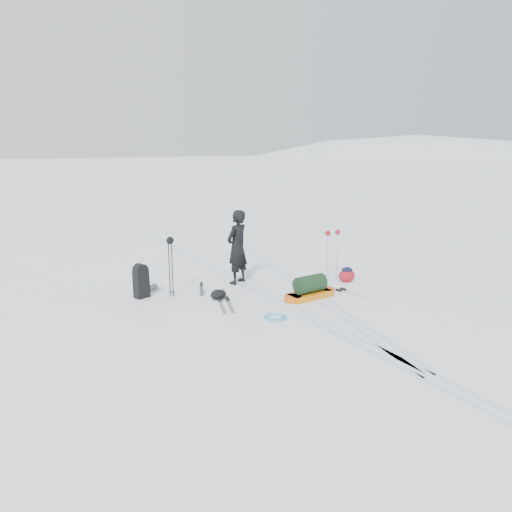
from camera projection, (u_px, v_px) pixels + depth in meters
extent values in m
plane|color=white|center=(266.00, 295.00, 12.02)|extent=(200.00, 200.00, 0.00)
ellipsoid|color=white|center=(398.00, 415.00, 146.26)|extent=(256.00, 192.00, 160.00)
cube|color=silver|center=(262.00, 296.00, 11.97)|extent=(1.40, 17.97, 0.01)
cube|color=silver|center=(271.00, 294.00, 12.07)|extent=(1.40, 17.97, 0.01)
cube|color=silver|center=(274.00, 270.00, 14.32)|extent=(2.09, 13.88, 0.01)
cube|color=silver|center=(281.00, 269.00, 14.42)|extent=(2.09, 13.88, 0.01)
imported|color=black|center=(237.00, 247.00, 12.83)|extent=(0.84, 0.75, 1.93)
cube|color=orange|center=(310.00, 295.00, 11.81)|extent=(1.18, 0.63, 0.14)
cylinder|color=red|center=(326.00, 291.00, 12.09)|extent=(0.47, 0.47, 0.14)
cylinder|color=#DB540C|center=(293.00, 299.00, 11.53)|extent=(0.47, 0.47, 0.14)
cylinder|color=black|center=(310.00, 284.00, 11.75)|extent=(0.80, 0.52, 0.41)
cube|color=black|center=(141.00, 284.00, 11.78)|extent=(0.39, 0.34, 0.65)
cylinder|color=black|center=(140.00, 270.00, 11.70)|extent=(0.38, 0.33, 0.32)
cube|color=black|center=(147.00, 286.00, 11.93)|extent=(0.13, 0.18, 0.28)
cylinder|color=slate|center=(149.00, 289.00, 12.32)|extent=(0.49, 0.42, 0.14)
cylinder|color=black|center=(169.00, 269.00, 11.83)|extent=(0.02, 0.02, 1.34)
cylinder|color=black|center=(172.00, 269.00, 11.79)|extent=(0.02, 0.02, 1.34)
torus|color=black|center=(170.00, 292.00, 11.96)|extent=(0.10, 0.10, 0.01)
torus|color=black|center=(173.00, 292.00, 11.92)|extent=(0.10, 0.10, 0.01)
sphere|color=black|center=(170.00, 240.00, 11.65)|extent=(0.18, 0.18, 0.18)
cylinder|color=#AEAFB5|center=(327.00, 258.00, 12.97)|extent=(0.03, 0.03, 1.30)
cylinder|color=silver|center=(337.00, 257.00, 13.10)|extent=(0.03, 0.03, 1.30)
torus|color=silver|center=(326.00, 279.00, 13.09)|extent=(0.10, 0.10, 0.01)
torus|color=#ADB1B5|center=(336.00, 277.00, 13.22)|extent=(0.10, 0.10, 0.01)
sphere|color=maroon|center=(328.00, 233.00, 12.82)|extent=(0.14, 0.14, 0.14)
sphere|color=maroon|center=(338.00, 232.00, 12.94)|extent=(0.14, 0.14, 0.14)
cube|color=gray|center=(228.00, 300.00, 11.63)|extent=(0.55, 1.81, 0.02)
cube|color=#9799A0|center=(220.00, 301.00, 11.59)|extent=(0.55, 1.81, 0.02)
cube|color=black|center=(227.00, 299.00, 11.62)|extent=(0.12, 0.20, 0.05)
cube|color=black|center=(220.00, 299.00, 11.59)|extent=(0.12, 0.20, 0.05)
cube|color=silver|center=(339.00, 291.00, 12.29)|extent=(0.41, 1.65, 0.01)
cube|color=silver|center=(343.00, 290.00, 12.39)|extent=(0.41, 1.65, 0.01)
cube|color=black|center=(339.00, 290.00, 12.29)|extent=(0.10, 0.18, 0.05)
cube|color=black|center=(343.00, 289.00, 12.39)|extent=(0.10, 0.18, 0.05)
torus|color=#50A6C4|center=(275.00, 317.00, 10.46)|extent=(0.52, 0.52, 0.05)
torus|color=#63C9F2|center=(275.00, 316.00, 10.50)|extent=(0.41, 0.41, 0.04)
ellipsoid|color=maroon|center=(347.00, 276.00, 13.14)|extent=(0.53, 0.45, 0.33)
ellipsoid|color=black|center=(347.00, 270.00, 13.11)|extent=(0.34, 0.30, 0.16)
cylinder|color=#5A5C62|center=(201.00, 291.00, 11.95)|extent=(0.10, 0.10, 0.26)
cylinder|color=#53555A|center=(202.00, 288.00, 12.17)|extent=(0.10, 0.10, 0.24)
cylinder|color=black|center=(201.00, 285.00, 11.91)|extent=(0.08, 0.08, 0.03)
cylinder|color=black|center=(201.00, 283.00, 12.14)|extent=(0.08, 0.08, 0.03)
ellipsoid|color=black|center=(218.00, 295.00, 11.68)|extent=(0.42, 0.34, 0.23)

